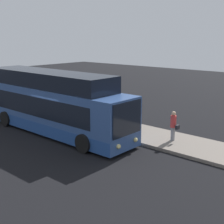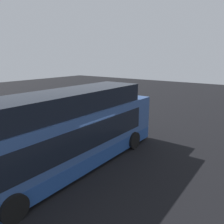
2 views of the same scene
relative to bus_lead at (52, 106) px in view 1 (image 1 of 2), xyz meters
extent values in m
plane|color=black|center=(0.89, -0.07, -1.67)|extent=(80.00, 80.00, 0.00)
cube|color=slate|center=(0.89, 3.06, -1.59)|extent=(20.00, 3.05, 0.17)
cube|color=#33518C|center=(0.11, 0.00, -0.17)|extent=(11.45, 2.47, 2.65)
cube|color=#23478C|center=(0.11, 0.00, -1.15)|extent=(11.40, 2.49, 0.70)
cube|color=black|center=(-0.18, 0.00, 0.14)|extent=(9.39, 2.50, 1.17)
cube|color=black|center=(5.86, 0.00, 0.20)|extent=(0.06, 2.17, 1.70)
sphere|color=#F9E58C|center=(5.88, 0.68, -1.05)|extent=(0.24, 0.24, 0.24)
sphere|color=#F9E58C|center=(5.88, -0.68, -1.05)|extent=(0.24, 0.24, 0.24)
cylinder|color=black|center=(4.00, 1.23, -1.18)|extent=(0.99, 0.30, 0.99)
cylinder|color=black|center=(4.00, -1.23, -1.18)|extent=(0.99, 0.30, 0.99)
cylinder|color=black|center=(-3.44, 1.23, -1.18)|extent=(0.99, 0.30, 0.99)
cylinder|color=black|center=(-3.44, -1.23, -1.18)|extent=(0.99, 0.30, 0.99)
cube|color=black|center=(-0.35, 0.00, 1.62)|extent=(9.74, 2.27, 0.93)
cylinder|color=#4C476B|center=(2.33, 4.21, -1.12)|extent=(0.40, 0.40, 0.76)
cylinder|color=#8CB766|center=(2.33, 4.21, -0.41)|extent=(0.57, 0.57, 0.66)
sphere|color=#9E7051|center=(2.33, 4.21, 0.04)|extent=(0.25, 0.25, 0.25)
cube|color=beige|center=(2.48, 4.48, -0.69)|extent=(0.31, 0.26, 0.24)
cylinder|color=gray|center=(0.56, 3.39, -1.14)|extent=(0.34, 0.34, 0.72)
cylinder|color=#8CB766|center=(0.56, 3.39, -0.46)|extent=(0.49, 0.49, 0.63)
sphere|color=#9E7051|center=(0.56, 3.39, -0.03)|extent=(0.24, 0.24, 0.24)
cube|color=maroon|center=(0.24, 3.43, -0.73)|extent=(0.18, 0.30, 0.24)
cylinder|color=gray|center=(6.68, 3.05, -1.12)|extent=(0.23, 0.23, 0.75)
cylinder|color=#BF3333|center=(6.68, 3.05, -0.42)|extent=(0.33, 0.33, 0.66)
sphere|color=tan|center=(6.68, 3.05, 0.03)|extent=(0.25, 0.25, 0.25)
cube|color=black|center=(6.94, 3.06, -0.70)|extent=(0.15, 0.29, 0.24)
cube|color=#598C59|center=(2.89, 3.97, -1.15)|extent=(0.38, 0.23, 0.69)
cylinder|color=black|center=(2.89, 3.97, -0.69)|extent=(0.02, 0.02, 0.24)
cylinder|color=#4C4C51|center=(-2.28, 1.86, -0.37)|extent=(0.10, 0.10, 2.27)
cube|color=beige|center=(-2.28, 1.86, 0.44)|extent=(0.04, 0.74, 0.56)
cylinder|color=#3F3F44|center=(-2.11, 4.16, -1.17)|extent=(0.44, 0.44, 0.65)
camera|label=1|loc=(15.03, -11.60, 4.13)|focal=50.00mm
camera|label=2|loc=(-6.40, -7.41, 3.55)|focal=35.00mm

